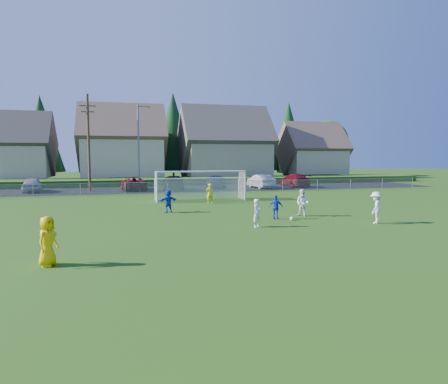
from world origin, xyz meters
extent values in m
plane|color=#193D0C|center=(0.00, 0.00, 0.00)|extent=(160.00, 160.00, 0.00)
plane|color=black|center=(0.00, 27.50, 0.01)|extent=(60.00, 60.00, 0.00)
cube|color=#1E420F|center=(0.00, 35.00, 0.40)|extent=(70.00, 6.00, 0.80)
sphere|color=white|center=(3.12, 4.41, 0.11)|extent=(0.22, 0.22, 0.22)
imported|color=#FFC605|center=(-8.87, -2.30, 0.85)|extent=(0.87, 0.99, 1.71)
imported|color=white|center=(0.45, 2.89, 0.74)|extent=(0.64, 0.62, 1.48)
imported|color=white|center=(4.39, 5.68, 0.83)|extent=(1.00, 1.02, 1.66)
imported|color=white|center=(7.20, 2.34, 0.88)|extent=(1.27, 1.25, 1.75)
imported|color=#1236AD|center=(2.39, 5.06, 0.71)|extent=(0.88, 0.74, 1.42)
imported|color=#1236AD|center=(-3.41, 9.45, 0.75)|extent=(1.45, 0.98, 1.50)
imported|color=#D0E41A|center=(0.32, 13.64, 0.78)|extent=(0.59, 0.42, 1.55)
imported|color=#A0A2A7|center=(-15.16, 27.71, 0.75)|extent=(2.22, 4.54, 1.49)
imported|color=maroon|center=(-5.03, 27.27, 0.73)|extent=(2.68, 5.35, 1.45)
imported|color=black|center=(-0.84, 26.41, 0.78)|extent=(2.71, 5.55, 1.56)
imported|color=navy|center=(4.12, 27.46, 0.78)|extent=(2.12, 4.68, 1.56)
imported|color=#B8B8B8|center=(9.18, 26.48, 0.77)|extent=(2.00, 4.79, 1.54)
imported|color=maroon|center=(13.72, 27.20, 0.78)|extent=(2.36, 5.43, 1.55)
cylinder|color=white|center=(-3.65, 15.00, 1.22)|extent=(0.12, 0.12, 2.44)
cylinder|color=white|center=(3.65, 15.00, 1.22)|extent=(0.12, 0.12, 2.44)
cylinder|color=white|center=(0.00, 15.00, 2.44)|extent=(7.30, 0.12, 0.12)
cylinder|color=white|center=(-3.65, 16.80, 0.90)|extent=(0.08, 0.08, 1.80)
cylinder|color=white|center=(3.65, 16.80, 0.90)|extent=(0.08, 0.08, 1.80)
cylinder|color=white|center=(0.00, 16.80, 1.80)|extent=(7.30, 0.08, 0.08)
cube|color=silver|center=(0.00, 16.80, 0.90)|extent=(7.30, 0.02, 1.80)
cube|color=silver|center=(-3.65, 15.90, 1.22)|extent=(0.02, 1.80, 2.44)
cube|color=silver|center=(3.65, 15.90, 1.22)|extent=(0.02, 1.80, 2.44)
cube|color=silver|center=(0.00, 15.90, 2.44)|extent=(7.30, 1.80, 0.02)
cube|color=gray|center=(0.00, 22.00, 1.18)|extent=(52.00, 0.03, 0.03)
cube|color=gray|center=(0.00, 22.00, 0.60)|extent=(52.00, 0.02, 1.14)
cylinder|color=gray|center=(0.00, 22.00, 0.60)|extent=(0.06, 0.06, 1.20)
cylinder|color=gray|center=(26.00, 22.00, 0.60)|extent=(0.06, 0.06, 1.20)
cylinder|color=slate|center=(-4.50, 26.00, 4.50)|extent=(0.18, 0.18, 9.00)
cylinder|color=slate|center=(-4.00, 26.00, 8.80)|extent=(1.20, 0.12, 0.12)
cube|color=slate|center=(-3.40, 26.00, 8.75)|extent=(0.36, 0.18, 0.12)
cylinder|color=#473321|center=(-9.50, 27.00, 5.00)|extent=(0.26, 0.26, 10.00)
cube|color=#473321|center=(-9.50, 27.00, 8.80)|extent=(1.60, 0.10, 0.10)
cube|color=#473321|center=(-9.50, 27.00, 8.20)|extent=(1.30, 0.10, 0.10)
cube|color=tan|center=(-20.00, 42.00, 3.05)|extent=(9.00, 8.00, 4.50)
pyramid|color=#423D38|center=(-20.00, 42.00, 9.71)|extent=(9.90, 8.80, 4.41)
cube|color=#C6B58E|center=(-6.00, 43.00, 3.55)|extent=(11.00, 9.00, 5.50)
pyramid|color=brown|center=(-6.00, 43.00, 11.26)|extent=(12.10, 9.90, 4.96)
cube|color=tan|center=(9.00, 42.00, 3.30)|extent=(12.00, 10.00, 5.00)
pyramid|color=#4C473F|center=(9.00, 42.00, 11.32)|extent=(13.20, 11.00, 5.52)
cube|color=tan|center=(24.00, 43.00, 2.80)|extent=(9.00, 8.00, 4.00)
pyramid|color=brown|center=(24.00, 43.00, 9.21)|extent=(9.90, 8.80, 4.41)
cylinder|color=#382616|center=(-18.00, 50.00, 0.60)|extent=(0.30, 0.30, 1.20)
cone|color=#143819|center=(-18.00, 50.00, 7.05)|extent=(6.76, 6.76, 11.70)
cylinder|color=#382616|center=(-8.00, 51.00, 0.60)|extent=(0.30, 0.30, 1.20)
cone|color=#143819|center=(-8.00, 51.00, 6.60)|extent=(6.24, 6.24, 10.80)
cylinder|color=#382616|center=(2.00, 48.00, 0.60)|extent=(0.30, 0.30, 1.20)
cone|color=#143819|center=(2.00, 48.00, 7.50)|extent=(7.28, 7.28, 12.60)
cylinder|color=#382616|center=(12.00, 50.00, 1.98)|extent=(0.36, 0.36, 3.96)
sphere|color=#2B5B19|center=(12.00, 50.00, 6.82)|extent=(8.36, 8.36, 8.36)
cylinder|color=#382616|center=(22.00, 48.00, 0.60)|extent=(0.30, 0.30, 1.20)
cone|color=#143819|center=(22.00, 48.00, 7.05)|extent=(6.76, 6.76, 11.70)
cylinder|color=#382616|center=(30.00, 49.00, 1.80)|extent=(0.36, 0.36, 3.60)
sphere|color=#2B5B19|center=(30.00, 49.00, 6.20)|extent=(7.60, 7.60, 7.60)
camera|label=1|loc=(-6.44, -16.66, 3.75)|focal=32.00mm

